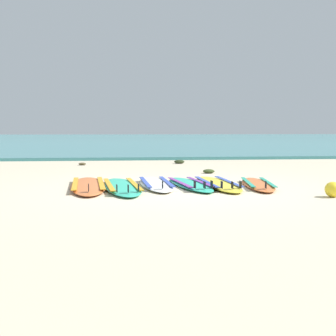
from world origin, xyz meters
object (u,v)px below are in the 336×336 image
surfboard_0 (88,185)px  surfboard_5 (258,184)px  beach_ball (333,189)px  surfboard_4 (217,184)px  surfboard_3 (190,184)px  surfboard_2 (156,184)px  surfboard_1 (122,186)px

surfboard_0 → surfboard_5: bearing=-2.5°
beach_ball → surfboard_4: bearing=135.0°
surfboard_3 → beach_ball: (1.91, -1.40, 0.08)m
surfboard_3 → beach_ball: 2.37m
surfboard_2 → surfboard_3: same height
surfboard_4 → surfboard_5: size_ratio=1.14×
surfboard_1 → surfboard_5: (2.37, 0.06, -0.00)m
surfboard_3 → surfboard_4: (0.49, 0.01, -0.00)m
surfboard_0 → beach_ball: 3.93m
surfboard_4 → beach_ball: size_ratio=9.83×
surfboard_0 → surfboard_2: bearing=4.8°
surfboard_5 → surfboard_2: bearing=172.7°
surfboard_1 → beach_ball: beach_ball is taller
surfboard_2 → surfboard_3: size_ratio=1.02×
surfboard_3 → surfboard_5: bearing=-5.7°
surfboard_5 → surfboard_3: bearing=174.3°
surfboard_2 → beach_ball: 2.92m
surfboard_0 → surfboard_4: bearing=0.1°
surfboard_1 → beach_ball: (3.09, -1.22, 0.08)m
surfboard_0 → beach_ball: bearing=-21.1°
surfboard_4 → surfboard_3: bearing=-178.4°
surfboard_0 → surfboard_1: (0.57, -0.19, 0.00)m
surfboard_4 → beach_ball: 2.00m
surfboard_2 → beach_ball: (2.50, -1.51, 0.08)m
surfboard_3 → surfboard_1: bearing=-171.5°
surfboard_2 → beach_ball: size_ratio=9.38×
surfboard_0 → surfboard_1: same height
surfboard_2 → surfboard_5: same height
surfboard_1 → beach_ball: 3.33m
surfboard_1 → surfboard_5: 2.37m
surfboard_3 → surfboard_4: 0.49m
surfboard_0 → surfboard_4: (2.25, 0.00, 0.00)m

